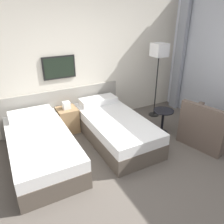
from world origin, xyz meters
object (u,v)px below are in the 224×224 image
bed_near_door (41,147)px  armchair (208,129)px  side_table (163,117)px  bed_near_window (114,128)px  nightstand (68,119)px  floor_lamp (159,54)px

bed_near_door → armchair: 3.02m
side_table → armchair: size_ratio=0.51×
armchair → side_table: bearing=24.3°
side_table → armchair: bearing=-52.2°
bed_near_door → armchair: armchair is taller
bed_near_window → nightstand: size_ratio=3.01×
armchair → nightstand: bearing=39.4°
bed_near_door → nightstand: (0.69, 0.72, 0.01)m
side_table → armchair: 0.85m
bed_near_door → armchair: bearing=-17.8°
bed_near_door → armchair: size_ratio=1.99×
nightstand → side_table: (1.66, -0.97, 0.08)m
nightstand → floor_lamp: bearing=-6.5°
bed_near_door → floor_lamp: 3.02m
bed_near_window → floor_lamp: floor_lamp is taller
armchair → bed_near_door: bearing=58.7°
bed_near_door → side_table: (2.35, -0.25, 0.10)m
nightstand → armchair: bearing=-37.0°
bed_near_window → bed_near_door: bearing=180.0°
bed_near_door → nightstand: nightstand is taller
bed_near_door → bed_near_window: (1.38, 0.00, 0.00)m
side_table → floor_lamp: bearing=62.9°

